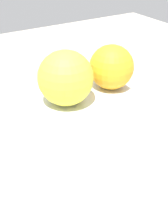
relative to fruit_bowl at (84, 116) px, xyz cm
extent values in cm
cube|color=#BCB29E|center=(0.00, 0.00, -3.87)|extent=(110.00, 110.00, 2.00)
cylinder|color=silver|center=(0.00, 0.00, -2.47)|extent=(9.47, 9.47, 0.80)
cylinder|color=silver|center=(0.00, 0.00, 0.13)|extent=(15.28, 15.28, 6.00)
sphere|color=yellow|center=(-0.31, 2.86, 6.87)|extent=(7.48, 7.48, 7.48)
sphere|color=#F9A823|center=(0.67, -5.13, 6.41)|extent=(6.57, 6.57, 6.57)
camera|label=1|loc=(-33.05, 20.45, 24.15)|focal=49.83mm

